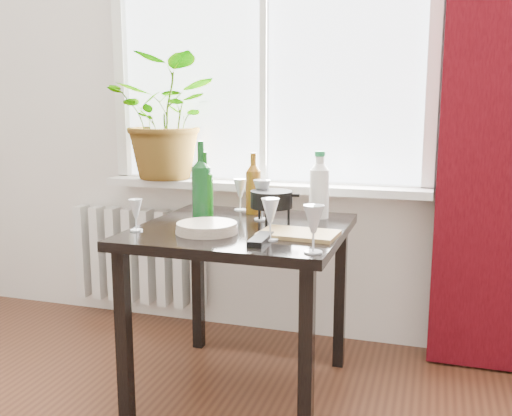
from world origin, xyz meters
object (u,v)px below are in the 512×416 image
(wine_bottle_left, at_px, (205,187))
(wineglass_back_left, at_px, (240,194))
(cutting_board, at_px, (299,234))
(potted_plant, at_px, (169,118))
(bottle_amber, at_px, (253,182))
(wineglass_front_left, at_px, (136,215))
(table, at_px, (242,247))
(fondue_pot, at_px, (271,207))
(wineglass_front_right, at_px, (270,219))
(radiator, at_px, (139,256))
(wineglass_far_right, at_px, (313,228))
(tv_remote, at_px, (261,239))
(wineglass_back_center, at_px, (262,199))
(plate_stack, at_px, (207,228))
(cleaning_bottle, at_px, (319,184))
(wine_bottle_right, at_px, (201,181))

(wine_bottle_left, distance_m, wineglass_back_left, 0.31)
(cutting_board, bearing_deg, potted_plant, 141.82)
(cutting_board, bearing_deg, bottle_amber, 128.41)
(wine_bottle_left, bearing_deg, wineglass_front_left, -126.39)
(wine_bottle_left, bearing_deg, table, -13.43)
(wine_bottle_left, bearing_deg, fondue_pot, 10.86)
(wine_bottle_left, relative_size, wineglass_back_left, 1.97)
(wineglass_front_right, bearing_deg, radiator, 141.08)
(potted_plant, xyz_separation_m, wineglass_far_right, (0.99, -0.93, -0.35))
(potted_plant, distance_m, wineglass_front_left, 0.92)
(tv_remote, bearing_deg, table, 121.00)
(cutting_board, bearing_deg, fondue_pot, 129.88)
(radiator, xyz_separation_m, wineglass_back_center, (0.89, -0.48, 0.45))
(potted_plant, distance_m, plate_stack, 1.00)
(wineglass_front_right, distance_m, wineglass_back_center, 0.38)
(wineglass_back_left, bearing_deg, cutting_board, -48.41)
(cleaning_bottle, distance_m, wineglass_front_left, 0.82)
(fondue_pot, height_order, cutting_board, fondue_pot)
(wine_bottle_left, distance_m, cutting_board, 0.50)
(wineglass_front_left, bearing_deg, table, 29.92)
(wine_bottle_right, height_order, fondue_pot, wine_bottle_right)
(tv_remote, bearing_deg, potted_plant, 130.61)
(wineglass_back_left, bearing_deg, wine_bottle_right, -103.27)
(wineglass_front_left, bearing_deg, cleaning_bottle, 37.24)
(potted_plant, xyz_separation_m, tv_remote, (0.77, -0.83, -0.42))
(wineglass_far_right, xyz_separation_m, tv_remote, (-0.22, 0.10, -0.08))
(wine_bottle_left, xyz_separation_m, cleaning_bottle, (0.46, 0.23, -0.00))
(wine_bottle_right, bearing_deg, wineglass_front_right, -32.39)
(wine_bottle_left, height_order, tv_remote, wine_bottle_left)
(tv_remote, relative_size, cutting_board, 0.64)
(wine_bottle_right, xyz_separation_m, wineglass_far_right, (0.57, -0.38, -0.09))
(wine_bottle_right, relative_size, wineglass_back_center, 1.94)
(potted_plant, bearing_deg, bottle_amber, -27.76)
(potted_plant, relative_size, plate_stack, 2.64)
(wineglass_front_left, height_order, plate_stack, wineglass_front_left)
(wineglass_front_right, height_order, wineglass_back_center, wineglass_back_center)
(wine_bottle_right, xyz_separation_m, wineglass_front_left, (-0.18, -0.25, -0.11))
(wineglass_back_center, height_order, cutting_board, wineglass_back_center)
(fondue_pot, bearing_deg, radiator, 137.59)
(radiator, distance_m, wineglass_far_right, 1.63)
(fondue_pot, bearing_deg, bottle_amber, 113.58)
(cleaning_bottle, height_order, plate_stack, cleaning_bottle)
(wine_bottle_right, distance_m, cutting_board, 0.52)
(potted_plant, height_order, fondue_pot, potted_plant)
(bottle_amber, bearing_deg, cutting_board, -51.59)
(wine_bottle_right, xyz_separation_m, bottle_amber, (0.15, 0.25, -0.03))
(wineglass_front_right, height_order, wineglass_far_right, wineglass_far_right)
(fondue_pot, bearing_deg, wineglass_back_center, 124.94)
(wineglass_far_right, xyz_separation_m, cutting_board, (-0.11, 0.24, -0.08))
(radiator, xyz_separation_m, wineglass_far_right, (1.23, -0.97, 0.45))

